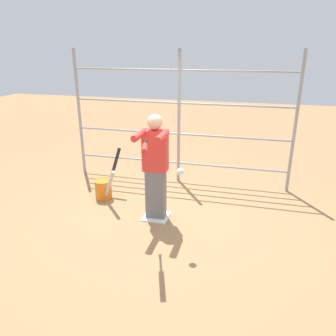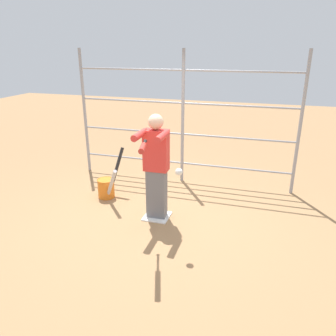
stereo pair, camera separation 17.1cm
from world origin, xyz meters
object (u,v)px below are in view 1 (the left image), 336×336
bat_bucket (105,187)px  baseball_bat_swinging (145,147)px  batter (155,165)px  softball_in_flight (180,172)px

bat_bucket → baseball_bat_swinging: bearing=132.5°
batter → softball_in_flight: 0.86m
batter → baseball_bat_swinging: size_ratio=2.11×
batter → bat_bucket: size_ratio=1.92×
softball_in_flight → bat_bucket: (1.62, -1.10, -0.87)m
batter → bat_bucket: (1.09, -0.45, -0.69)m
softball_in_flight → bat_bucket: softball_in_flight is taller
batter → baseball_bat_swinging: 1.06m
softball_in_flight → batter: bearing=-50.7°
baseball_bat_swinging → bat_bucket: bearing=-47.5°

